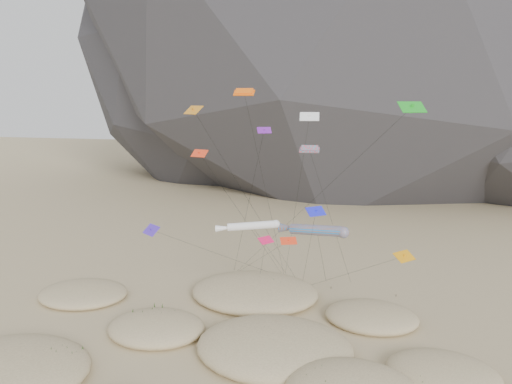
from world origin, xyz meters
TOP-DOWN VIEW (x-y plane):
  - ground at (0.00, 0.00)m, footprint 500.00×500.00m
  - dunes at (-2.79, 4.04)m, footprint 53.83×40.09m
  - dune_grass at (-1.30, 3.87)m, footprint 41.60×29.99m
  - kite_stakes at (2.41, 22.19)m, footprint 22.89×6.02m
  - rainbow_tube_kite at (5.43, 13.61)m, footprint 8.72×13.33m
  - white_tube_kite at (-1.45, 10.50)m, footprint 7.10×16.77m
  - orange_parafoil at (-3.44, 15.85)m, footprint 5.02×8.00m
  - multi_parafoil at (5.54, 9.00)m, footprint 4.55×17.58m
  - delta_kites at (2.30, 11.31)m, footprint 30.68×18.25m

SIDE VIEW (x-z plane):
  - ground at x=0.00m, z-range 0.00..0.00m
  - kite_stakes at x=2.41m, z-range 0.00..0.30m
  - dunes at x=-2.79m, z-range -1.14..2.47m
  - dune_grass at x=-1.30m, z-range 0.13..1.55m
  - rainbow_tube_kite at x=5.43m, z-range 4.69..16.09m
  - white_tube_kite at x=-1.45m, z-range 5.23..17.12m
  - delta_kites at x=2.30m, z-range 3.94..28.80m
  - multi_parafoil at x=5.54m, z-range 9.50..30.02m
  - orange_parafoil at x=-3.44m, z-range 12.42..38.85m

